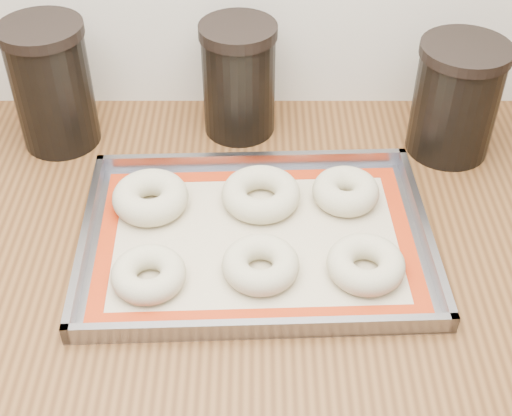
{
  "coord_description": "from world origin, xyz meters",
  "views": [
    {
      "loc": [
        -0.11,
        0.97,
        1.56
      ],
      "look_at": [
        -0.11,
        1.65,
        0.96
      ],
      "focal_mm": 50.0,
      "sensor_mm": 36.0,
      "label": 1
    }
  ],
  "objects_px": {
    "bagel_back_right": "(346,191)",
    "canister_mid": "(239,79)",
    "bagel_front_left": "(149,274)",
    "canister_left": "(52,85)",
    "bagel_front_right": "(366,264)",
    "canister_right": "(456,99)",
    "bagel_back_left": "(150,197)",
    "bagel_front_mid": "(261,264)",
    "bagel_back_mid": "(261,194)",
    "baking_tray": "(256,238)"
  },
  "relations": [
    {
      "from": "bagel_back_right",
      "to": "canister_mid",
      "type": "xyz_separation_m",
      "value": [
        -0.15,
        0.19,
        0.07
      ]
    },
    {
      "from": "bagel_front_left",
      "to": "canister_left",
      "type": "height_order",
      "value": "canister_left"
    },
    {
      "from": "bagel_back_right",
      "to": "canister_left",
      "type": "height_order",
      "value": "canister_left"
    },
    {
      "from": "bagel_front_right",
      "to": "canister_right",
      "type": "distance_m",
      "value": 0.33
    },
    {
      "from": "bagel_back_left",
      "to": "canister_right",
      "type": "bearing_deg",
      "value": 18.54
    },
    {
      "from": "bagel_front_mid",
      "to": "canister_mid",
      "type": "bearing_deg",
      "value": 95.62
    },
    {
      "from": "bagel_front_mid",
      "to": "canister_left",
      "type": "relative_size",
      "value": 0.5
    },
    {
      "from": "bagel_back_mid",
      "to": "canister_mid",
      "type": "bearing_deg",
      "value": 99.86
    },
    {
      "from": "bagel_back_mid",
      "to": "canister_left",
      "type": "xyz_separation_m",
      "value": [
        -0.31,
        0.16,
        0.08
      ]
    },
    {
      "from": "bagel_back_mid",
      "to": "baking_tray",
      "type": "bearing_deg",
      "value": -95.39
    },
    {
      "from": "bagel_front_left",
      "to": "bagel_back_left",
      "type": "bearing_deg",
      "value": 95.34
    },
    {
      "from": "baking_tray",
      "to": "bagel_front_left",
      "type": "distance_m",
      "value": 0.16
    },
    {
      "from": "bagel_front_mid",
      "to": "bagel_back_right",
      "type": "height_order",
      "value": "bagel_back_right"
    },
    {
      "from": "bagel_back_right",
      "to": "canister_left",
      "type": "distance_m",
      "value": 0.47
    },
    {
      "from": "bagel_front_mid",
      "to": "canister_mid",
      "type": "xyz_separation_m",
      "value": [
        -0.03,
        0.33,
        0.07
      ]
    },
    {
      "from": "baking_tray",
      "to": "canister_mid",
      "type": "xyz_separation_m",
      "value": [
        -0.03,
        0.27,
        0.08
      ]
    },
    {
      "from": "bagel_back_right",
      "to": "bagel_front_mid",
      "type": "bearing_deg",
      "value": -130.3
    },
    {
      "from": "canister_right",
      "to": "baking_tray",
      "type": "bearing_deg",
      "value": -144.42
    },
    {
      "from": "baking_tray",
      "to": "bagel_back_right",
      "type": "distance_m",
      "value": 0.15
    },
    {
      "from": "baking_tray",
      "to": "bagel_front_mid",
      "type": "distance_m",
      "value": 0.07
    },
    {
      "from": "bagel_front_mid",
      "to": "bagel_back_mid",
      "type": "distance_m",
      "value": 0.14
    },
    {
      "from": "canister_left",
      "to": "canister_right",
      "type": "height_order",
      "value": "canister_left"
    },
    {
      "from": "canister_right",
      "to": "bagel_front_mid",
      "type": "bearing_deg",
      "value": -136.53
    },
    {
      "from": "bagel_front_mid",
      "to": "bagel_back_left",
      "type": "relative_size",
      "value": 0.92
    },
    {
      "from": "baking_tray",
      "to": "bagel_back_mid",
      "type": "height_order",
      "value": "bagel_back_mid"
    },
    {
      "from": "bagel_back_left",
      "to": "canister_right",
      "type": "distance_m",
      "value": 0.47
    },
    {
      "from": "bagel_front_mid",
      "to": "bagel_front_left",
      "type": "bearing_deg",
      "value": -173.32
    },
    {
      "from": "bagel_front_right",
      "to": "bagel_back_mid",
      "type": "xyz_separation_m",
      "value": [
        -0.13,
        0.14,
        0.0
      ]
    },
    {
      "from": "bagel_front_mid",
      "to": "bagel_back_left",
      "type": "distance_m",
      "value": 0.2
    },
    {
      "from": "baking_tray",
      "to": "bagel_front_left",
      "type": "height_order",
      "value": "bagel_front_left"
    },
    {
      "from": "bagel_front_left",
      "to": "bagel_back_right",
      "type": "xyz_separation_m",
      "value": [
        0.26,
        0.16,
        0.0
      ]
    },
    {
      "from": "bagel_front_mid",
      "to": "bagel_back_left",
      "type": "bearing_deg",
      "value": 140.15
    },
    {
      "from": "bagel_back_mid",
      "to": "canister_left",
      "type": "bearing_deg",
      "value": 152.72
    },
    {
      "from": "canister_right",
      "to": "bagel_front_right",
      "type": "bearing_deg",
      "value": -119.94
    },
    {
      "from": "bagel_back_left",
      "to": "bagel_back_mid",
      "type": "height_order",
      "value": "bagel_back_left"
    },
    {
      "from": "bagel_front_mid",
      "to": "bagel_back_mid",
      "type": "bearing_deg",
      "value": 89.53
    },
    {
      "from": "baking_tray",
      "to": "canister_right",
      "type": "xyz_separation_m",
      "value": [
        0.3,
        0.21,
        0.08
      ]
    },
    {
      "from": "bagel_back_right",
      "to": "canister_right",
      "type": "xyz_separation_m",
      "value": [
        0.17,
        0.13,
        0.07
      ]
    },
    {
      "from": "baking_tray",
      "to": "bagel_front_mid",
      "type": "height_order",
      "value": "bagel_front_mid"
    },
    {
      "from": "bagel_back_left",
      "to": "bagel_front_left",
      "type": "bearing_deg",
      "value": -84.66
    },
    {
      "from": "bagel_front_left",
      "to": "bagel_back_left",
      "type": "relative_size",
      "value": 0.89
    },
    {
      "from": "bagel_front_right",
      "to": "canister_left",
      "type": "height_order",
      "value": "canister_left"
    },
    {
      "from": "bagel_front_right",
      "to": "bagel_back_mid",
      "type": "height_order",
      "value": "bagel_back_mid"
    },
    {
      "from": "bagel_front_left",
      "to": "bagel_front_mid",
      "type": "relative_size",
      "value": 0.96
    },
    {
      "from": "bagel_back_right",
      "to": "bagel_front_right",
      "type": "bearing_deg",
      "value": -85.14
    },
    {
      "from": "bagel_back_left",
      "to": "canister_left",
      "type": "height_order",
      "value": "canister_left"
    },
    {
      "from": "bagel_back_left",
      "to": "bagel_back_right",
      "type": "bearing_deg",
      "value": 3.04
    },
    {
      "from": "bagel_back_right",
      "to": "canister_left",
      "type": "xyz_separation_m",
      "value": [
        -0.43,
        0.16,
        0.08
      ]
    },
    {
      "from": "bagel_front_mid",
      "to": "bagel_back_left",
      "type": "height_order",
      "value": "bagel_back_left"
    },
    {
      "from": "bagel_front_left",
      "to": "bagel_back_right",
      "type": "height_order",
      "value": "bagel_back_right"
    }
  ]
}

